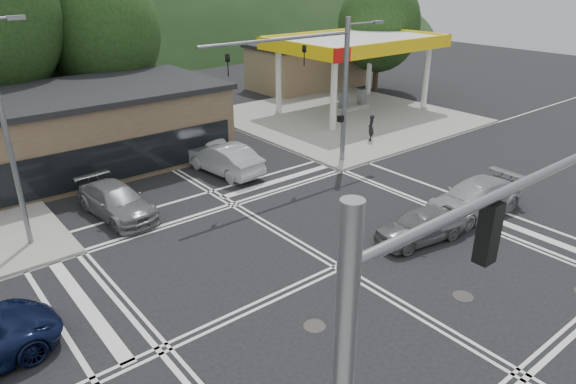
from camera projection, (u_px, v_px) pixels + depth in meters
ground at (339, 267)px, 19.19m from camera, size 120.00×120.00×0.00m
sidewalk_ne at (343, 117)px, 38.51m from camera, size 16.00×16.00×0.15m
gas_station_canopy at (356, 45)px, 38.38m from camera, size 12.32×8.34×5.75m
convenience_store at (307, 67)px, 47.80m from camera, size 10.00×6.00×3.80m
tree_n_c at (103, 31)px, 34.30m from camera, size 7.60×7.60×10.87m
tree_n_e at (37, 19)px, 35.16m from camera, size 8.40×8.40×11.98m
tree_ne at (379, 24)px, 44.97m from camera, size 7.20×7.20×9.99m
streetlight_nw at (6, 124)px, 18.73m from camera, size 2.50×0.25×9.00m
signal_mast_ne at (329, 76)px, 27.02m from camera, size 11.65×0.30×8.00m
signal_mast_sw at (429, 345)px, 7.62m from camera, size 9.14×0.28×8.00m
car_grey_center at (421, 225)px, 20.86m from camera, size 4.23×2.23×1.37m
car_silver_east at (474, 198)px, 23.15m from camera, size 5.35×2.38×1.53m
car_queue_a at (224, 159)px, 27.81m from camera, size 2.30×5.15×1.64m
car_queue_b at (206, 143)px, 30.56m from camera, size 2.17×4.65×1.54m
car_northbound at (116, 201)px, 22.97m from camera, size 2.43×5.04×1.42m
pedestrian at (371, 128)px, 32.68m from camera, size 0.71×0.71×1.66m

